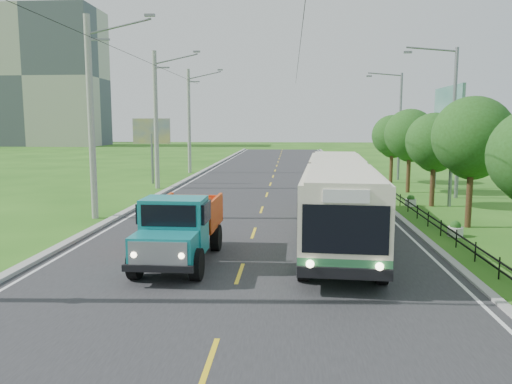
# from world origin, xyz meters

# --- Properties ---
(ground) EXTENTS (240.00, 240.00, 0.00)m
(ground) POSITION_xyz_m (0.00, 0.00, 0.00)
(ground) COLOR #255915
(ground) RESTS_ON ground
(road) EXTENTS (14.00, 120.00, 0.02)m
(road) POSITION_xyz_m (0.00, 20.00, 0.01)
(road) COLOR #28282B
(road) RESTS_ON ground
(curb_left) EXTENTS (0.40, 120.00, 0.15)m
(curb_left) POSITION_xyz_m (-7.20, 20.00, 0.07)
(curb_left) COLOR #9E9E99
(curb_left) RESTS_ON ground
(curb_right) EXTENTS (0.30, 120.00, 0.10)m
(curb_right) POSITION_xyz_m (7.15, 20.00, 0.05)
(curb_right) COLOR #9E9E99
(curb_right) RESTS_ON ground
(edge_line_left) EXTENTS (0.12, 120.00, 0.00)m
(edge_line_left) POSITION_xyz_m (-6.65, 20.00, 0.02)
(edge_line_left) COLOR silver
(edge_line_left) RESTS_ON road
(edge_line_right) EXTENTS (0.12, 120.00, 0.00)m
(edge_line_right) POSITION_xyz_m (6.65, 20.00, 0.02)
(edge_line_right) COLOR silver
(edge_line_right) RESTS_ON road
(centre_dash) EXTENTS (0.12, 2.20, 0.00)m
(centre_dash) POSITION_xyz_m (0.00, 0.00, 0.02)
(centre_dash) COLOR yellow
(centre_dash) RESTS_ON road
(railing_right) EXTENTS (0.04, 40.00, 0.60)m
(railing_right) POSITION_xyz_m (8.00, 14.00, 0.30)
(railing_right) COLOR black
(railing_right) RESTS_ON ground
(pole_near) EXTENTS (3.51, 0.32, 10.00)m
(pole_near) POSITION_xyz_m (-8.26, 9.00, 5.09)
(pole_near) COLOR gray
(pole_near) RESTS_ON ground
(pole_mid) EXTENTS (3.51, 0.32, 10.00)m
(pole_mid) POSITION_xyz_m (-8.26, 21.00, 5.09)
(pole_mid) COLOR gray
(pole_mid) RESTS_ON ground
(pole_far) EXTENTS (3.51, 0.32, 10.00)m
(pole_far) POSITION_xyz_m (-8.26, 33.00, 5.09)
(pole_far) COLOR gray
(pole_far) RESTS_ON ground
(tree_third) EXTENTS (3.60, 3.62, 6.00)m
(tree_third) POSITION_xyz_m (9.86, 8.14, 3.99)
(tree_third) COLOR #382314
(tree_third) RESTS_ON ground
(tree_fourth) EXTENTS (3.24, 3.31, 5.40)m
(tree_fourth) POSITION_xyz_m (9.86, 14.14, 3.59)
(tree_fourth) COLOR #382314
(tree_fourth) RESTS_ON ground
(tree_fifth) EXTENTS (3.48, 3.52, 5.80)m
(tree_fifth) POSITION_xyz_m (9.86, 20.14, 3.85)
(tree_fifth) COLOR #382314
(tree_fifth) RESTS_ON ground
(tree_back) EXTENTS (3.30, 3.36, 5.50)m
(tree_back) POSITION_xyz_m (9.86, 26.14, 3.65)
(tree_back) COLOR #382314
(tree_back) RESTS_ON ground
(streetlight_mid) EXTENTS (3.02, 0.20, 9.07)m
(streetlight_mid) POSITION_xyz_m (10.64, 14.00, 4.90)
(streetlight_mid) COLOR slate
(streetlight_mid) RESTS_ON ground
(streetlight_far) EXTENTS (3.02, 0.20, 9.07)m
(streetlight_far) POSITION_xyz_m (10.64, 28.00, 4.90)
(streetlight_far) COLOR slate
(streetlight_far) RESTS_ON ground
(planter_near) EXTENTS (0.64, 0.64, 0.67)m
(planter_near) POSITION_xyz_m (8.60, 6.00, 0.29)
(planter_near) COLOR silver
(planter_near) RESTS_ON ground
(planter_mid) EXTENTS (0.64, 0.64, 0.67)m
(planter_mid) POSITION_xyz_m (8.60, 14.00, 0.29)
(planter_mid) COLOR silver
(planter_mid) RESTS_ON ground
(planter_far) EXTENTS (0.64, 0.64, 0.67)m
(planter_far) POSITION_xyz_m (8.60, 22.00, 0.29)
(planter_far) COLOR silver
(planter_far) RESTS_ON ground
(billboard_left) EXTENTS (3.00, 0.20, 5.20)m
(billboard_left) POSITION_xyz_m (-9.50, 24.00, 3.87)
(billboard_left) COLOR slate
(billboard_left) RESTS_ON ground
(billboard_right) EXTENTS (0.24, 6.00, 7.30)m
(billboard_right) POSITION_xyz_m (12.30, 20.00, 5.34)
(billboard_right) COLOR slate
(billboard_right) RESTS_ON ground
(apartment_near) EXTENTS (28.00, 14.00, 30.00)m
(apartment_near) POSITION_xyz_m (-55.00, 95.00, 15.00)
(apartment_near) COLOR #B7B2A3
(apartment_near) RESTS_ON ground
(bus) EXTENTS (3.65, 16.13, 3.09)m
(bus) POSITION_xyz_m (3.61, 5.89, 1.86)
(bus) COLOR #327D48
(bus) RESTS_ON ground
(dump_truck) EXTENTS (2.29, 5.66, 2.36)m
(dump_truck) POSITION_xyz_m (-2.16, 1.19, 1.34)
(dump_truck) COLOR teal
(dump_truck) RESTS_ON ground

